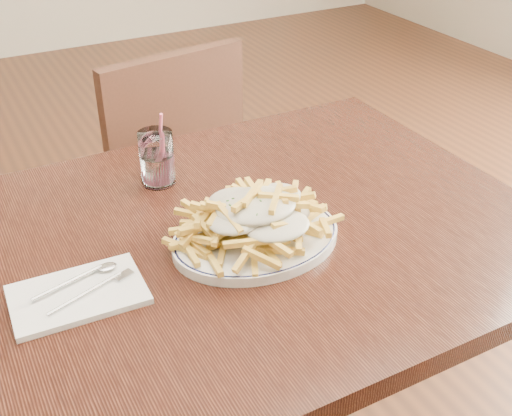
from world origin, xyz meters
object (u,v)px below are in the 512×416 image
loaded_fries (256,213)px  fries_plate (256,238)px  table (206,275)px  chair_far (163,174)px  water_glass (157,161)px

loaded_fries → fries_plate: bearing=-90.0°
fries_plate → table: bearing=144.4°
chair_far → water_glass: bearing=-109.7°
water_glass → fries_plate: bearing=-75.6°
chair_far → water_glass: size_ratio=5.92×
table → fries_plate: (0.07, -0.05, 0.09)m
loaded_fries → water_glass: water_glass is taller
water_glass → chair_far: bearing=70.3°
fries_plate → water_glass: (-0.07, 0.27, 0.04)m
table → fries_plate: 0.13m
table → chair_far: bearing=76.1°
fries_plate → water_glass: 0.29m
table → water_glass: size_ratio=8.19×
table → loaded_fries: loaded_fries is taller
fries_plate → loaded_fries: loaded_fries is taller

